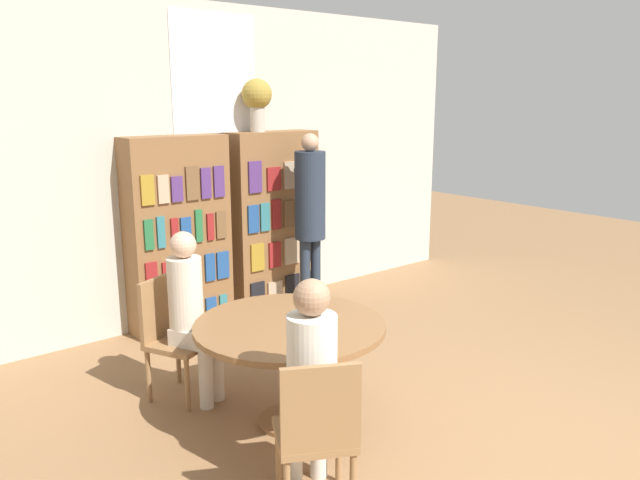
# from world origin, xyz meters

# --- Properties ---
(ground_plane) EXTENTS (16.00, 16.00, 0.00)m
(ground_plane) POSITION_xyz_m (0.00, 0.00, 0.00)
(ground_plane) COLOR olive
(wall_back) EXTENTS (6.40, 0.07, 3.00)m
(wall_back) POSITION_xyz_m (0.00, 3.74, 1.51)
(wall_back) COLOR beige
(wall_back) RESTS_ON ground_plane
(bookshelf_left) EXTENTS (0.95, 0.34, 1.80)m
(bookshelf_left) POSITION_xyz_m (-0.54, 3.55, 0.90)
(bookshelf_left) COLOR brown
(bookshelf_left) RESTS_ON ground_plane
(bookshelf_right) EXTENTS (0.95, 0.34, 1.80)m
(bookshelf_right) POSITION_xyz_m (0.54, 3.55, 0.90)
(bookshelf_right) COLOR brown
(bookshelf_right) RESTS_ON ground_plane
(flower_vase) EXTENTS (0.29, 0.29, 0.51)m
(flower_vase) POSITION_xyz_m (0.37, 3.55, 2.12)
(flower_vase) COLOR #B7AD9E
(flower_vase) RESTS_ON bookshelf_right
(reading_table) EXTENTS (1.25, 1.25, 0.71)m
(reading_table) POSITION_xyz_m (-0.82, 1.46, 0.60)
(reading_table) COLOR brown
(reading_table) RESTS_ON ground_plane
(chair_near_camera) EXTENTS (0.54, 0.54, 0.88)m
(chair_near_camera) POSITION_xyz_m (-1.29, 0.62, 0.49)
(chair_near_camera) COLOR olive
(chair_near_camera) RESTS_ON ground_plane
(chair_left_side) EXTENTS (0.53, 0.53, 0.88)m
(chair_left_side) POSITION_xyz_m (-1.23, 2.33, 0.49)
(chair_left_side) COLOR olive
(chair_left_side) RESTS_ON ground_plane
(seated_reader_left) EXTENTS (0.36, 0.39, 1.24)m
(seated_reader_left) POSITION_xyz_m (-1.16, 2.17, 0.70)
(seated_reader_left) COLOR beige
(seated_reader_left) RESTS_ON ground_plane
(seated_reader_right) EXTENTS (0.39, 0.41, 1.25)m
(seated_reader_right) POSITION_xyz_m (-1.20, 0.77, 0.71)
(seated_reader_right) COLOR silver
(seated_reader_right) RESTS_ON ground_plane
(librarian_standing) EXTENTS (0.30, 0.57, 1.80)m
(librarian_standing) POSITION_xyz_m (0.62, 3.05, 1.11)
(librarian_standing) COLOR #232D3D
(librarian_standing) RESTS_ON ground_plane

